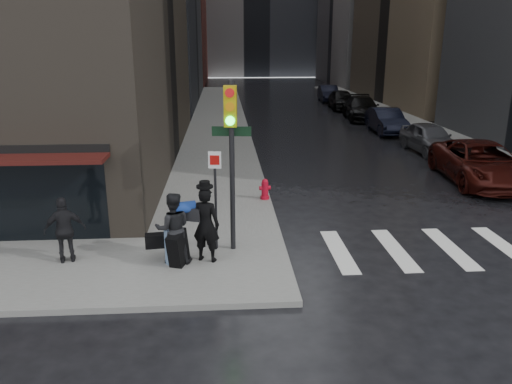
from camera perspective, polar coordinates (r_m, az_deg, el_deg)
ground at (r=12.99m, az=-4.91°, el=-8.90°), size 140.00×140.00×0.00m
sidewalk_left at (r=39.10m, az=-4.27°, el=8.62°), size 4.00×50.00×0.15m
sidewalk_right at (r=41.26m, az=15.04°, el=8.53°), size 3.00×50.00×0.15m
crosswalk at (r=15.63m, az=23.97°, el=-5.78°), size 8.50×3.00×0.01m
man_overcoat at (r=12.81m, az=-6.42°, el=-4.12°), size 1.42×1.00×2.18m
man_jeans at (r=12.84m, az=-9.50°, el=-4.09°), size 1.36×0.81×1.87m
man_greycoat at (r=13.64m, az=-20.99°, el=-4.07°), size 1.09×0.67×1.74m
traffic_light at (r=12.90m, az=-3.01°, el=5.46°), size 1.13×0.55×4.55m
fire_hydrant at (r=18.01m, az=1.02°, el=0.24°), size 0.43×0.33×0.75m
parked_car_0 at (r=22.55m, az=24.34°, el=3.05°), size 3.33×6.24×1.67m
parked_car_1 at (r=27.84m, az=19.20°, el=5.86°), size 2.03×4.62×1.55m
parked_car_2 at (r=33.11m, az=14.67°, el=7.88°), size 1.77×4.80×1.57m
parked_car_3 at (r=38.67m, az=11.98°, el=9.36°), size 2.92×5.98×1.67m
parked_car_4 at (r=44.28m, az=9.76°, el=10.37°), size 2.29×4.98×1.66m
parked_car_5 at (r=50.00m, az=8.28°, el=11.09°), size 1.91×4.77×1.54m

